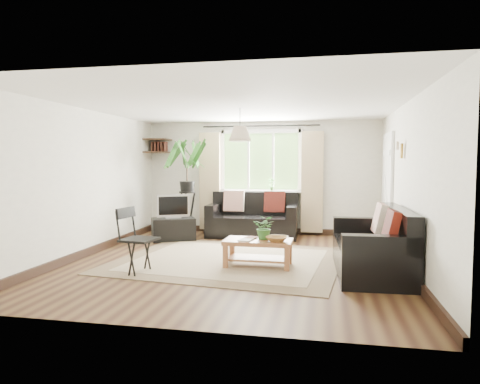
% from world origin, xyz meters
% --- Properties ---
extents(floor, '(5.50, 5.50, 0.00)m').
position_xyz_m(floor, '(0.00, 0.00, 0.00)').
color(floor, black).
rests_on(floor, ground).
extents(ceiling, '(5.50, 5.50, 0.00)m').
position_xyz_m(ceiling, '(0.00, 0.00, 2.40)').
color(ceiling, white).
rests_on(ceiling, floor).
extents(wall_back, '(5.00, 0.02, 2.40)m').
position_xyz_m(wall_back, '(0.00, 2.75, 1.20)').
color(wall_back, silver).
rests_on(wall_back, floor).
extents(wall_front, '(5.00, 0.02, 2.40)m').
position_xyz_m(wall_front, '(0.00, -2.75, 1.20)').
color(wall_front, silver).
rests_on(wall_front, floor).
extents(wall_left, '(0.02, 5.50, 2.40)m').
position_xyz_m(wall_left, '(-2.50, 0.00, 1.20)').
color(wall_left, silver).
rests_on(wall_left, floor).
extents(wall_right, '(0.02, 5.50, 2.40)m').
position_xyz_m(wall_right, '(2.50, 0.00, 1.20)').
color(wall_right, silver).
rests_on(wall_right, floor).
extents(rug, '(3.67, 3.25, 0.02)m').
position_xyz_m(rug, '(-0.11, 0.04, 0.01)').
color(rug, beige).
rests_on(rug, floor).
extents(window, '(2.50, 0.16, 2.16)m').
position_xyz_m(window, '(0.00, 2.71, 1.55)').
color(window, white).
rests_on(window, wall_back).
extents(door, '(0.06, 0.96, 2.06)m').
position_xyz_m(door, '(2.47, 1.70, 1.00)').
color(door, silver).
rests_on(door, wall_right).
extents(corner_shelf, '(0.50, 0.50, 0.34)m').
position_xyz_m(corner_shelf, '(-2.25, 2.50, 1.89)').
color(corner_shelf, black).
rests_on(corner_shelf, wall_back).
extents(pendant_lamp, '(0.36, 0.36, 0.54)m').
position_xyz_m(pendant_lamp, '(0.00, 0.40, 2.05)').
color(pendant_lamp, beige).
rests_on(pendant_lamp, ceiling).
extents(wall_sconce, '(0.12, 0.12, 0.28)m').
position_xyz_m(wall_sconce, '(2.43, 0.30, 1.74)').
color(wall_sconce, beige).
rests_on(wall_sconce, wall_right).
extents(sofa_back, '(1.83, 0.93, 0.86)m').
position_xyz_m(sofa_back, '(-0.09, 2.23, 0.43)').
color(sofa_back, black).
rests_on(sofa_back, floor).
extents(sofa_right, '(1.87, 0.98, 0.87)m').
position_xyz_m(sofa_right, '(1.98, -0.35, 0.43)').
color(sofa_right, black).
rests_on(sofa_right, floor).
extents(coffee_table, '(0.99, 0.55, 0.40)m').
position_xyz_m(coffee_table, '(0.40, -0.27, 0.20)').
color(coffee_table, brown).
rests_on(coffee_table, floor).
extents(table_plant, '(0.36, 0.32, 0.35)m').
position_xyz_m(table_plant, '(0.49, -0.22, 0.58)').
color(table_plant, '#2E6629').
rests_on(table_plant, coffee_table).
extents(bowl, '(0.37, 0.37, 0.08)m').
position_xyz_m(bowl, '(0.69, -0.36, 0.44)').
color(bowl, olive).
rests_on(bowl, coffee_table).
extents(book_a, '(0.21, 0.26, 0.02)m').
position_xyz_m(book_a, '(0.15, -0.35, 0.41)').
color(book_a, white).
rests_on(book_a, coffee_table).
extents(book_b, '(0.22, 0.25, 0.02)m').
position_xyz_m(book_b, '(0.21, -0.16, 0.41)').
color(book_b, '#5A2D24').
rests_on(book_b, coffee_table).
extents(tv_stand, '(0.94, 0.79, 0.44)m').
position_xyz_m(tv_stand, '(-1.55, 1.51, 0.22)').
color(tv_stand, black).
rests_on(tv_stand, floor).
extents(tv, '(0.66, 0.48, 0.48)m').
position_xyz_m(tv, '(-1.55, 1.51, 0.68)').
color(tv, '#A5A5AA').
rests_on(tv, tv_stand).
extents(palm_stand, '(0.81, 0.81, 2.01)m').
position_xyz_m(palm_stand, '(-1.43, 2.04, 1.00)').
color(palm_stand, black).
rests_on(palm_stand, floor).
extents(folding_chair, '(0.54, 0.54, 0.91)m').
position_xyz_m(folding_chair, '(-1.15, -0.95, 0.45)').
color(folding_chair, black).
rests_on(folding_chair, floor).
extents(sill_plant, '(0.14, 0.10, 0.27)m').
position_xyz_m(sill_plant, '(0.25, 2.63, 1.06)').
color(sill_plant, '#2D6023').
rests_on(sill_plant, window).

